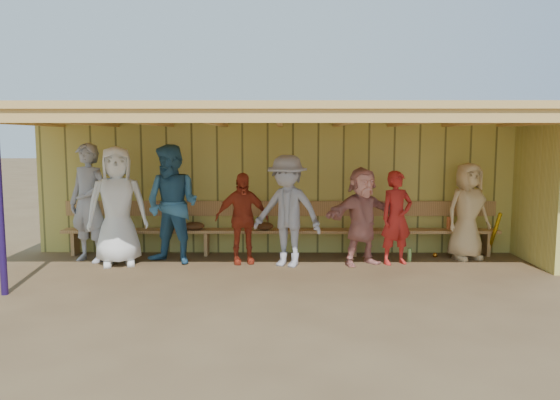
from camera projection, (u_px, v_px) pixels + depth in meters
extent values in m
plane|color=brown|center=(280.00, 269.00, 8.52)|extent=(90.00, 90.00, 0.00)
imported|color=#9A9AA2|center=(89.00, 203.00, 8.97)|extent=(0.84, 0.71, 1.96)
imported|color=white|center=(117.00, 206.00, 8.72)|extent=(1.07, 0.85, 1.92)
imported|color=teal|center=(172.00, 204.00, 8.83)|extent=(1.15, 1.04, 1.94)
imported|color=#B2351C|center=(242.00, 218.00, 8.87)|extent=(0.93, 0.55, 1.48)
imported|color=#9E9BA4|center=(287.00, 211.00, 8.65)|extent=(1.32, 1.07, 1.78)
imported|color=tan|center=(362.00, 216.00, 8.76)|extent=(1.53, 1.04, 1.58)
imported|color=red|center=(396.00, 218.00, 8.80)|extent=(0.64, 0.53, 1.52)
imported|color=#D7B078|center=(468.00, 211.00, 9.16)|extent=(0.92, 0.75, 1.63)
cube|color=#CFC158|center=(280.00, 185.00, 9.72)|extent=(8.60, 0.20, 2.40)
cube|color=#CFC158|center=(540.00, 190.00, 8.80)|extent=(0.20, 1.62, 2.40)
cube|color=#DCAD5A|center=(280.00, 111.00, 8.24)|extent=(8.80, 3.20, 0.10)
cube|color=#DCAD5A|center=(279.00, 116.00, 6.76)|extent=(8.80, 0.10, 0.18)
cube|color=#DCAD5A|center=(30.00, 120.00, 8.28)|extent=(0.08, 3.00, 0.16)
cube|color=#DCAD5A|center=(92.00, 120.00, 8.27)|extent=(0.08, 3.00, 0.16)
cube|color=#DCAD5A|center=(155.00, 120.00, 8.27)|extent=(0.08, 3.00, 0.16)
cube|color=#DCAD5A|center=(217.00, 120.00, 8.26)|extent=(0.08, 3.00, 0.16)
cube|color=#DCAD5A|center=(280.00, 120.00, 8.25)|extent=(0.08, 3.00, 0.16)
cube|color=#DCAD5A|center=(343.00, 120.00, 8.25)|extent=(0.08, 3.00, 0.16)
cube|color=#DCAD5A|center=(405.00, 120.00, 8.24)|extent=(0.08, 3.00, 0.16)
cube|color=#DCAD5A|center=(468.00, 120.00, 8.24)|extent=(0.08, 3.00, 0.16)
cube|color=#DCAD5A|center=(531.00, 120.00, 8.23)|extent=(0.08, 3.00, 0.16)
cylinder|color=navy|center=(0.00, 204.00, 7.01)|extent=(0.09, 0.09, 2.40)
cube|color=tan|center=(280.00, 231.00, 9.52)|extent=(7.60, 0.32, 0.05)
cube|color=tan|center=(280.00, 208.00, 9.64)|extent=(7.60, 0.04, 0.26)
cube|color=tan|center=(75.00, 243.00, 9.57)|extent=(0.06, 0.29, 0.40)
cube|color=tan|center=(207.00, 243.00, 9.56)|extent=(0.06, 0.29, 0.40)
cube|color=tan|center=(354.00, 244.00, 9.54)|extent=(0.06, 0.29, 0.40)
cube|color=tan|center=(486.00, 244.00, 9.53)|extent=(0.06, 0.29, 0.40)
cylinder|color=gold|center=(494.00, 235.00, 9.30)|extent=(0.13, 0.41, 0.80)
sphere|color=orange|center=(435.00, 255.00, 9.35)|extent=(0.08, 0.08, 0.08)
ellipsoid|color=#593319|center=(192.00, 226.00, 9.47)|extent=(0.30, 0.24, 0.14)
ellipsoid|color=#593319|center=(196.00, 226.00, 9.47)|extent=(0.30, 0.24, 0.14)
ellipsoid|color=#593319|center=(265.00, 226.00, 9.46)|extent=(0.30, 0.24, 0.14)
cylinder|color=#9DCC66|center=(401.00, 223.00, 9.54)|extent=(0.07, 0.07, 0.22)
cylinder|color=orange|center=(449.00, 223.00, 9.54)|extent=(0.07, 0.07, 0.22)
cylinder|color=#86BB5D|center=(409.00, 255.00, 9.05)|extent=(0.07, 0.07, 0.22)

